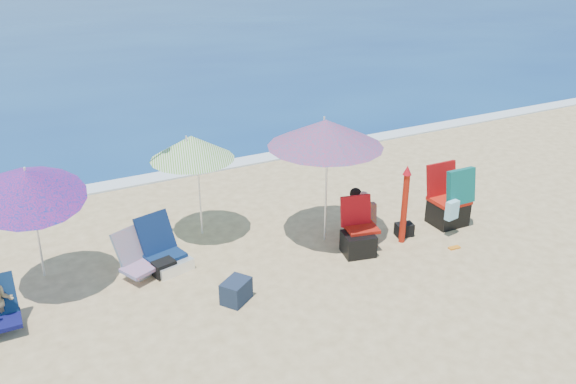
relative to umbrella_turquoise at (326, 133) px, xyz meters
name	(u,v)px	position (x,y,z in m)	size (l,w,h in m)	color
ground	(338,281)	(-0.49, -1.24, -1.84)	(120.00, 120.00, 0.00)	#D8BC84
foam	(212,167)	(-0.49, 3.86, -1.82)	(120.00, 0.50, 0.04)	white
umbrella_turquoise	(326,133)	(0.00, 0.00, 0.00)	(2.19, 2.19, 2.09)	white
umbrella_striped	(192,148)	(-1.82, 1.06, -0.27)	(1.65, 1.65, 1.80)	white
umbrella_blue	(28,184)	(-4.27, 0.49, -0.20)	(1.54, 1.59, 2.01)	white
furled_umbrella	(405,201)	(1.09, -0.70, -1.10)	(0.15, 0.15, 1.34)	#A91C0C
chair_navy	(165,255)	(-2.59, 0.33, -1.63)	(0.74, 0.86, 0.78)	#0D2349
chair_rainbow	(139,262)	(-2.99, 0.36, -1.66)	(0.71, 0.81, 0.66)	#EB5260
camp_chair_left	(358,237)	(0.26, -0.65, -1.58)	(0.70, 0.65, 0.87)	#9F160B
camp_chair_right	(449,204)	(2.19, -0.57, -1.44)	(0.71, 0.79, 1.10)	red
person_center	(360,214)	(0.60, -0.18, -1.44)	(0.63, 0.53, 0.82)	tan
bag_navy_a	(236,291)	(-2.00, -1.02, -1.68)	(0.50, 0.48, 0.32)	#1A263A
bag_black_a	(164,268)	(-2.68, 0.10, -1.72)	(0.36, 0.30, 0.23)	black
bag_black_b	(404,230)	(1.26, -0.55, -1.73)	(0.32, 0.26, 0.22)	black
orange_item	(454,248)	(1.70, -1.29, -1.83)	(0.20, 0.10, 0.03)	orange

